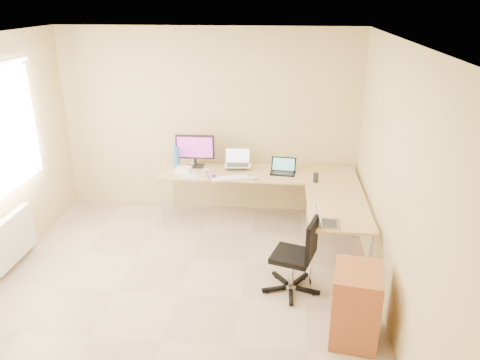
# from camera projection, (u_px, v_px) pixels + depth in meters

# --- Properties ---
(floor) EXTENTS (4.50, 4.50, 0.00)m
(floor) POSITION_uv_depth(u_px,v_px,m) (179.00, 294.00, 4.94)
(floor) COLOR tan
(floor) RESTS_ON ground
(ceiling) EXTENTS (4.50, 4.50, 0.00)m
(ceiling) POSITION_uv_depth(u_px,v_px,m) (164.00, 41.00, 3.98)
(ceiling) COLOR white
(ceiling) RESTS_ON ground
(wall_back) EXTENTS (4.50, 0.00, 4.50)m
(wall_back) POSITION_uv_depth(u_px,v_px,m) (209.00, 122.00, 6.54)
(wall_back) COLOR tan
(wall_back) RESTS_ON ground
(wall_front) EXTENTS (4.50, 0.00, 4.50)m
(wall_front) POSITION_uv_depth(u_px,v_px,m) (70.00, 344.00, 2.38)
(wall_front) COLOR tan
(wall_front) RESTS_ON ground
(wall_right) EXTENTS (0.00, 4.50, 4.50)m
(wall_right) POSITION_uv_depth(u_px,v_px,m) (396.00, 190.00, 4.27)
(wall_right) COLOR tan
(wall_right) RESTS_ON ground
(desk_main) EXTENTS (2.65, 0.70, 0.73)m
(desk_main) POSITION_uv_depth(u_px,v_px,m) (258.00, 196.00, 6.45)
(desk_main) COLOR tan
(desk_main) RESTS_ON ground
(desk_return) EXTENTS (0.70, 1.30, 0.73)m
(desk_return) POSITION_uv_depth(u_px,v_px,m) (335.00, 234.00, 5.44)
(desk_return) COLOR tan
(desk_return) RESTS_ON ground
(monitor) EXTENTS (0.54, 0.19, 0.46)m
(monitor) POSITION_uv_depth(u_px,v_px,m) (195.00, 151.00, 6.43)
(monitor) COLOR black
(monitor) RESTS_ON desk_main
(book_stack) EXTENTS (0.22, 0.28, 0.04)m
(book_stack) POSITION_uv_depth(u_px,v_px,m) (233.00, 165.00, 6.53)
(book_stack) COLOR #115550
(book_stack) RESTS_ON desk_main
(laptop_center) EXTENTS (0.38, 0.31, 0.23)m
(laptop_center) POSITION_uv_depth(u_px,v_px,m) (238.00, 158.00, 6.37)
(laptop_center) COLOR #B5B5B5
(laptop_center) RESTS_ON desk_main
(laptop_black) EXTENTS (0.36, 0.28, 0.21)m
(laptop_black) POSITION_uv_depth(u_px,v_px,m) (283.00, 166.00, 6.21)
(laptop_black) COLOR black
(laptop_black) RESTS_ON desk_main
(keyboard) EXTENTS (0.51, 0.28, 0.02)m
(keyboard) POSITION_uv_depth(u_px,v_px,m) (230.00, 178.00, 6.07)
(keyboard) COLOR white
(keyboard) RESTS_ON desk_main
(mouse) EXTENTS (0.12, 0.08, 0.04)m
(mouse) POSITION_uv_depth(u_px,v_px,m) (254.00, 178.00, 6.06)
(mouse) COLOR silver
(mouse) RESTS_ON desk_main
(mug) EXTENTS (0.11, 0.11, 0.09)m
(mug) POSITION_uv_depth(u_px,v_px,m) (205.00, 172.00, 6.16)
(mug) COLOR beige
(mug) RESTS_ON desk_main
(cd_stack) EXTENTS (0.15, 0.15, 0.03)m
(cd_stack) POSITION_uv_depth(u_px,v_px,m) (212.00, 177.00, 6.09)
(cd_stack) COLOR #ABA8C2
(cd_stack) RESTS_ON desk_main
(water_bottle) EXTENTS (0.11, 0.11, 0.31)m
(water_bottle) POSITION_uv_depth(u_px,v_px,m) (177.00, 158.00, 6.38)
(water_bottle) COLOR #316BB6
(water_bottle) RESTS_ON desk_main
(papers) EXTENTS (0.25, 0.32, 0.01)m
(papers) POSITION_uv_depth(u_px,v_px,m) (189.00, 174.00, 6.23)
(papers) COLOR silver
(papers) RESTS_ON desk_main
(white_box) EXTENTS (0.22, 0.17, 0.07)m
(white_box) POSITION_uv_depth(u_px,v_px,m) (184.00, 170.00, 6.29)
(white_box) COLOR white
(white_box) RESTS_ON desk_main
(desk_fan) EXTENTS (0.30, 0.30, 0.32)m
(desk_fan) POSITION_uv_depth(u_px,v_px,m) (192.00, 154.00, 6.53)
(desk_fan) COLOR white
(desk_fan) RESTS_ON desk_main
(black_cup) EXTENTS (0.07, 0.07, 0.12)m
(black_cup) POSITION_uv_depth(u_px,v_px,m) (316.00, 178.00, 5.95)
(black_cup) COLOR black
(black_cup) RESTS_ON desk_main
(laptop_return) EXTENTS (0.31, 0.24, 0.20)m
(laptop_return) POSITION_uv_depth(u_px,v_px,m) (328.00, 216.00, 4.82)
(laptop_return) COLOR #B1B1B1
(laptop_return) RESTS_ON desk_return
(office_chair) EXTENTS (0.65, 0.65, 0.87)m
(office_chair) POSITION_uv_depth(u_px,v_px,m) (292.00, 249.00, 4.84)
(office_chair) COLOR black
(office_chair) RESTS_ON ground
(cabinet) EXTENTS (0.49, 0.57, 0.71)m
(cabinet) POSITION_uv_depth(u_px,v_px,m) (356.00, 305.00, 4.20)
(cabinet) COLOR #A67A42
(cabinet) RESTS_ON ground
(radiator) EXTENTS (0.09, 0.80, 0.55)m
(radiator) POSITION_uv_depth(u_px,v_px,m) (12.00, 238.00, 5.36)
(radiator) COLOR white
(radiator) RESTS_ON ground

